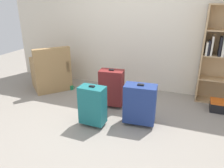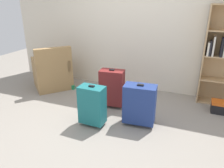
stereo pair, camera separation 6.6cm
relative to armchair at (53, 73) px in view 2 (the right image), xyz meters
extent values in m
plane|color=gray|center=(1.61, -1.04, -0.32)|extent=(9.88, 9.88, 0.00)
cube|color=beige|center=(1.61, 0.69, 0.98)|extent=(5.65, 0.10, 2.60)
cube|color=tan|center=(2.86, 0.48, 0.53)|extent=(0.02, 0.29, 1.70)
cube|color=silver|center=(2.91, 0.44, 0.66)|extent=(0.03, 0.19, 0.22)
cube|color=black|center=(2.95, 0.43, 0.68)|extent=(0.03, 0.17, 0.25)
cube|color=silver|center=(2.99, 0.45, 0.71)|extent=(0.03, 0.22, 0.32)
cube|color=black|center=(3.12, 0.43, 0.71)|extent=(0.03, 0.17, 0.31)
cube|color=#9E7A4C|center=(-0.03, 0.03, -0.12)|extent=(0.99, 0.99, 0.40)
cube|color=tan|center=(-0.03, 0.03, 0.12)|extent=(0.77, 0.76, 0.08)
cube|color=#9E7A4C|center=(0.19, -0.16, 0.33)|extent=(0.55, 0.60, 0.50)
cube|color=#9E7A4C|center=(0.17, 0.25, 0.19)|extent=(0.59, 0.54, 0.22)
cube|color=#9E7A4C|center=(-0.23, -0.20, 0.19)|extent=(0.59, 0.54, 0.22)
cylinder|color=#1E7F4C|center=(0.43, 0.05, -0.27)|extent=(0.08, 0.08, 0.10)
torus|color=#1E7F4C|center=(0.48, 0.05, -0.26)|extent=(0.06, 0.01, 0.06)
cube|color=black|center=(3.28, 0.10, -0.23)|extent=(0.38, 0.23, 0.17)
cube|color=maroon|center=(1.48, -0.35, 0.04)|extent=(0.42, 0.28, 0.61)
cube|color=black|center=(1.48, -0.35, 0.35)|extent=(0.09, 0.06, 0.02)
cylinder|color=black|center=(1.34, -0.37, -0.29)|extent=(0.06, 0.06, 0.05)
cylinder|color=black|center=(1.62, -0.34, -0.29)|extent=(0.06, 0.06, 0.05)
cube|color=navy|center=(2.07, -0.75, 0.02)|extent=(0.48, 0.29, 0.57)
cube|color=black|center=(2.07, -0.75, 0.32)|extent=(0.10, 0.06, 0.02)
cylinder|color=black|center=(1.91, -0.76, -0.29)|extent=(0.05, 0.05, 0.05)
cylinder|color=black|center=(2.23, -0.74, -0.29)|extent=(0.05, 0.05, 0.05)
cube|color=#19666B|center=(1.44, -1.02, 0.02)|extent=(0.37, 0.23, 0.56)
cube|color=black|center=(1.44, -1.02, 0.31)|extent=(0.08, 0.05, 0.02)
cylinder|color=black|center=(1.31, -1.02, -0.29)|extent=(0.05, 0.05, 0.05)
cylinder|color=black|center=(1.57, -1.03, -0.29)|extent=(0.05, 0.05, 0.05)
camera|label=1|loc=(2.69, -3.55, 1.45)|focal=34.73mm
camera|label=2|loc=(2.75, -3.53, 1.45)|focal=34.73mm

